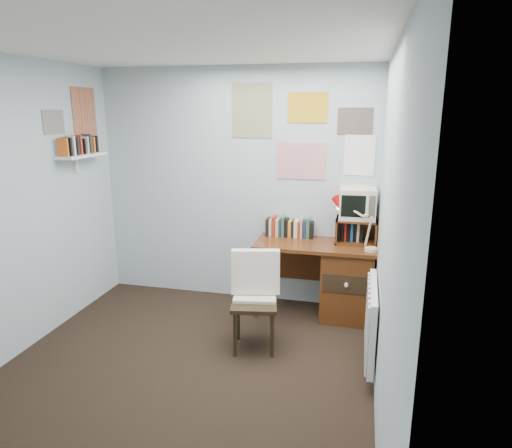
{
  "coord_description": "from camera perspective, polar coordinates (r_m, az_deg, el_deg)",
  "views": [
    {
      "loc": [
        1.33,
        -2.92,
        2.08
      ],
      "look_at": [
        0.42,
        0.91,
        1.07
      ],
      "focal_mm": 32.0,
      "sensor_mm": 36.0,
      "label": 1
    }
  ],
  "objects": [
    {
      "name": "desk_lamp",
      "position": [
        4.4,
        14.34,
        -0.59
      ],
      "size": [
        0.37,
        0.33,
        0.44
      ],
      "primitive_type": "cube",
      "rotation": [
        0.0,
        0.0,
        -0.27
      ],
      "color": "red",
      "rests_on": "desk"
    },
    {
      "name": "posters_left",
      "position": [
        4.92,
        -22.27,
        12.39
      ],
      "size": [
        0.01,
        0.7,
        0.6
      ],
      "primitive_type": "cube",
      "color": "white",
      "rests_on": "left_wall"
    },
    {
      "name": "tv_riser",
      "position": [
        4.67,
        12.4,
        -0.81
      ],
      "size": [
        0.4,
        0.3,
        0.25
      ],
      "primitive_type": "cube",
      "color": "#572D14",
      "rests_on": "desk"
    },
    {
      "name": "ceiling",
      "position": [
        3.24,
        -11.86,
        21.53
      ],
      "size": [
        3.0,
        3.5,
        0.02
      ],
      "primitive_type": "cube",
      "color": "white",
      "rests_on": "back_wall"
    },
    {
      "name": "desk",
      "position": [
        4.71,
        10.61,
        -6.71
      ],
      "size": [
        1.2,
        0.55,
        0.76
      ],
      "color": "#572D14",
      "rests_on": "ground"
    },
    {
      "name": "posters_back",
      "position": [
        4.72,
        5.77,
        11.49
      ],
      "size": [
        1.2,
        0.01,
        0.9
      ],
      "primitive_type": "cube",
      "color": "white",
      "rests_on": "back_wall"
    },
    {
      "name": "desk_chair",
      "position": [
        4.03,
        -0.2,
        -9.98
      ],
      "size": [
        0.49,
        0.48,
        0.84
      ],
      "primitive_type": "cube",
      "rotation": [
        0.0,
        0.0,
        0.17
      ],
      "color": "black",
      "rests_on": "ground"
    },
    {
      "name": "book_row",
      "position": [
        4.79,
        4.86,
        -0.34
      ],
      "size": [
        0.6,
        0.14,
        0.22
      ],
      "primitive_type": "cube",
      "color": "#572D14",
      "rests_on": "desk"
    },
    {
      "name": "right_wall",
      "position": [
        3.04,
        16.04,
        -2.04
      ],
      "size": [
        0.02,
        3.5,
        2.5
      ],
      "primitive_type": "cube",
      "color": "#AABBC2",
      "rests_on": "ground"
    },
    {
      "name": "wall_shelf",
      "position": [
        4.88,
        -20.94,
        8.02
      ],
      "size": [
        0.2,
        0.62,
        0.24
      ],
      "primitive_type": "cube",
      "color": "white",
      "rests_on": "left_wall"
    },
    {
      "name": "radiator",
      "position": [
        3.85,
        14.25,
        -11.65
      ],
      "size": [
        0.09,
        0.8,
        0.6
      ],
      "primitive_type": "cube",
      "color": "white",
      "rests_on": "right_wall"
    },
    {
      "name": "crt_tv",
      "position": [
        4.62,
        12.56,
        2.73
      ],
      "size": [
        0.36,
        0.34,
        0.33
      ],
      "primitive_type": "cube",
      "rotation": [
        0.0,
        0.0,
        0.05
      ],
      "color": "beige",
      "rests_on": "tv_riser"
    },
    {
      "name": "back_wall",
      "position": [
        4.93,
        -2.52,
        4.65
      ],
      "size": [
        3.0,
        0.02,
        2.5
      ],
      "primitive_type": "cube",
      "color": "#AABBC2",
      "rests_on": "ground"
    },
    {
      "name": "ground",
      "position": [
        3.83,
        -9.84,
        -18.81
      ],
      "size": [
        3.5,
        3.5,
        0.0
      ],
      "primitive_type": "plane",
      "color": "black",
      "rests_on": "ground"
    }
  ]
}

